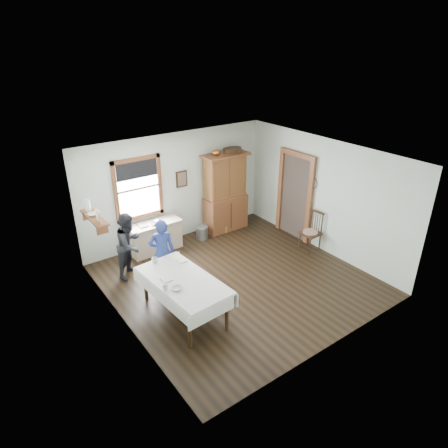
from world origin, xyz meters
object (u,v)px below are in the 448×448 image
at_px(dining_table, 184,297).
at_px(pail, 202,233).
at_px(spindle_chair, 311,231).
at_px(work_counter, 155,237).
at_px(woman_blue, 162,254).
at_px(china_hutch, 225,193).
at_px(figure_dark, 130,247).
at_px(wicker_basket, 220,229).

bearing_deg(dining_table, pail, 50.78).
bearing_deg(spindle_chair, work_counter, 142.19).
bearing_deg(woman_blue, work_counter, -91.55).
bearing_deg(work_counter, woman_blue, -111.37).
bearing_deg(pail, woman_blue, -145.22).
xyz_separation_m(work_counter, woman_blue, (-0.49, -1.33, 0.31)).
bearing_deg(china_hutch, work_counter, -179.66).
bearing_deg(woman_blue, figure_dark, -41.08).
height_order(pail, wicker_basket, pail).
height_order(dining_table, wicker_basket, dining_table).
bearing_deg(figure_dark, dining_table, -118.87).
xyz_separation_m(china_hutch, pail, (-0.83, -0.13, -0.87)).
bearing_deg(spindle_chair, figure_dark, 156.34).
relative_size(dining_table, wicker_basket, 5.88).
distance_m(spindle_chair, woman_blue, 3.63).
distance_m(spindle_chair, figure_dark, 4.22).
xyz_separation_m(spindle_chair, figure_dark, (-3.94, 1.51, 0.18)).
bearing_deg(figure_dark, china_hutch, -23.49).
height_order(work_counter, figure_dark, figure_dark).
distance_m(work_counter, spindle_chair, 3.72).
bearing_deg(pail, dining_table, -129.22).
distance_m(china_hutch, wicker_basket, 0.98).
distance_m(spindle_chair, wicker_basket, 2.41).
height_order(china_hutch, woman_blue, china_hutch).
bearing_deg(pail, china_hutch, 8.90).
xyz_separation_m(spindle_chair, woman_blue, (-3.54, 0.81, 0.18)).
bearing_deg(china_hutch, figure_dark, -167.84).
height_order(pail, figure_dark, figure_dark).
distance_m(dining_table, wicker_basket, 3.44).
relative_size(dining_table, figure_dark, 1.42).
distance_m(wicker_basket, figure_dark, 2.81).
height_order(dining_table, figure_dark, figure_dark).
relative_size(work_counter, wicker_basket, 3.95).
height_order(wicker_basket, woman_blue, woman_blue).
bearing_deg(work_counter, figure_dark, -146.03).
bearing_deg(work_counter, pail, -6.39).
height_order(work_counter, china_hutch, china_hutch).
bearing_deg(pail, wicker_basket, 0.26).
bearing_deg(china_hutch, pail, -171.10).
bearing_deg(wicker_basket, spindle_chair, -58.44).
bearing_deg(figure_dark, spindle_chair, -56.57).
xyz_separation_m(pail, figure_dark, (-2.15, -0.51, 0.51)).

